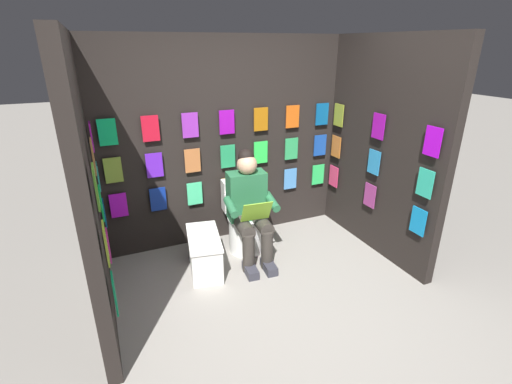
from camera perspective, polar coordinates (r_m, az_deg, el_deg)
name	(u,v)px	position (r m, az deg, el deg)	size (l,w,h in m)	color
ground_plane	(299,326)	(3.30, 6.69, -19.84)	(30.00, 30.00, 0.00)	gray
display_wall_back	(225,143)	(4.21, -4.81, 7.55)	(2.89, 0.14, 2.29)	black
display_wall_left	(382,149)	(4.17, 18.88, 6.29)	(0.14, 1.73, 2.29)	black
display_wall_right	(87,189)	(3.14, -24.69, 0.42)	(0.14, 1.73, 2.29)	black
toilet	(244,221)	(4.17, -1.90, -4.53)	(0.42, 0.57, 0.77)	white
person_reading	(250,207)	(3.86, -0.95, -2.32)	(0.55, 0.71, 1.19)	#286B42
comic_longbox_near	(204,253)	(3.87, -7.97, -9.26)	(0.42, 0.70, 0.39)	white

